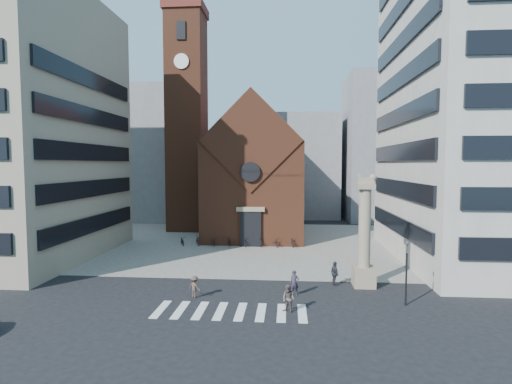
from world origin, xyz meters
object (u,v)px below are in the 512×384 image
pedestrian_0 (294,283)px  pedestrian_1 (288,299)px  lion_column (364,242)px  pedestrian_2 (335,274)px  scooter_0 (182,241)px  traffic_light (406,271)px

pedestrian_0 → pedestrian_1: bearing=-102.5°
lion_column → pedestrian_0: size_ratio=4.85×
pedestrian_2 → scooter_0: size_ratio=0.96×
pedestrian_1 → pedestrian_2: (3.57, 5.94, 0.05)m
pedestrian_2 → pedestrian_0: bearing=109.6°
pedestrian_2 → traffic_light: bearing=-153.1°
pedestrian_1 → pedestrian_0: bearing=117.0°
traffic_light → pedestrian_0: traffic_light is taller
pedestrian_1 → pedestrian_2: bearing=93.3°
traffic_light → pedestrian_0: bearing=168.8°
traffic_light → pedestrian_2: size_ratio=2.28×
pedestrian_2 → lion_column: bearing=-109.4°
pedestrian_1 → scooter_0: pedestrian_1 is taller
scooter_0 → pedestrian_2: bearing=-64.5°
lion_column → pedestrian_0: (-5.34, -2.54, -2.56)m
pedestrian_0 → pedestrian_1: 3.42m
lion_column → scooter_0: bearing=142.0°
pedestrian_0 → lion_column: bearing=20.3°
pedestrian_0 → scooter_0: (-12.58, 16.55, -0.33)m
traffic_light → pedestrian_1: 8.13m
pedestrian_2 → scooter_0: bearing=28.9°
pedestrian_0 → traffic_light: bearing=-16.4°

